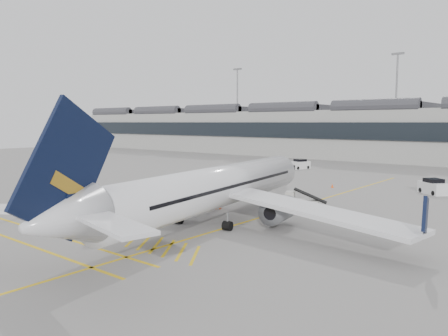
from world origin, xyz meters
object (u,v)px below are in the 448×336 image
Objects in this scene: ramp_agent_a at (218,199)px; ramp_agent_b at (218,198)px; airliner_main at (213,189)px; baggage_cart_a at (193,195)px; belt_loader at (300,201)px; pushback_tug at (130,193)px.

ramp_agent_a is 0.54m from ramp_agent_b.
ramp_agent_b is (-3.65, 5.00, -1.90)m from airliner_main.
ramp_agent_b is (3.55, -0.27, 0.09)m from baggage_cart_a.
belt_loader is at bearing 70.21° from airliner_main.
pushback_tug is at bearing 12.44° from ramp_agent_b.
belt_loader is 2.35× the size of ramp_agent_b.
airliner_main reaches higher than ramp_agent_b.
belt_loader is 2.34× the size of ramp_agent_a.
ramp_agent_a is at bearing -152.62° from belt_loader.
pushback_tug is at bearing -176.98° from belt_loader.
belt_loader is (1.96, 10.95, -2.34)m from airliner_main.
airliner_main is 21.13× the size of baggage_cart_a.
baggage_cart_a is 0.90× the size of ramp_agent_a.
ramp_agent_a is (3.92, -0.67, 0.09)m from baggage_cart_a.
airliner_main is 14.87m from pushback_tug.
ramp_agent_a is 11.25m from pushback_tug.
belt_loader is 8.25m from ramp_agent_a.
airliner_main is 9.14m from baggage_cart_a.
ramp_agent_b is (-0.37, 0.40, -0.01)m from ramp_agent_a.
airliner_main reaches higher than ramp_agent_a.
ramp_agent_a reaches higher than belt_loader.
belt_loader is 1.88× the size of pushback_tug.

